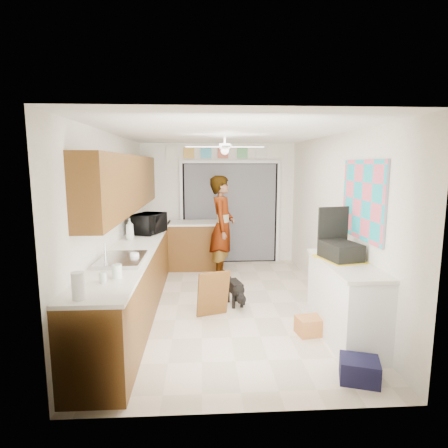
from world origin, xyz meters
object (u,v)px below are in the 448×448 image
object	(u,v)px
navy_crate	(359,370)
dog	(235,292)
paper_towel_roll	(78,286)
man	(222,227)
cardboard_box	(311,326)
cup	(135,256)
microwave	(148,223)
soap_bottle	(130,229)
suitcase	(341,251)

from	to	relation	value
navy_crate	dog	world-z (taller)	dog
paper_towel_roll	man	xyz separation A→B (m)	(1.41, 3.60, -0.12)
cardboard_box	man	world-z (taller)	man
navy_crate	paper_towel_roll	bearing A→B (deg)	-176.51
cup	dog	size ratio (longest dim) A/B	0.21
cup	navy_crate	size ratio (longest dim) A/B	0.30
man	dog	distance (m)	1.58
microwave	dog	world-z (taller)	microwave
soap_bottle	cup	bearing A→B (deg)	-77.05
cup	dog	bearing A→B (deg)	34.46
suitcase	dog	distance (m)	1.76
man	microwave	bearing A→B (deg)	123.21
navy_crate	dog	xyz separation A→B (m)	(-1.03, 2.05, 0.09)
microwave	suitcase	world-z (taller)	microwave
navy_crate	dog	distance (m)	2.29
microwave	dog	xyz separation A→B (m)	(1.37, -0.87, -0.90)
cardboard_box	navy_crate	world-z (taller)	navy_crate
paper_towel_roll	soap_bottle	bearing A→B (deg)	91.17
cup	suitcase	bearing A→B (deg)	-2.77
paper_towel_roll	navy_crate	size ratio (longest dim) A/B	0.65
microwave	cup	world-z (taller)	microwave
soap_bottle	suitcase	size ratio (longest dim) A/B	0.69
soap_bottle	paper_towel_roll	distance (m)	2.58
microwave	navy_crate	bearing A→B (deg)	-119.50
soap_bottle	man	xyz separation A→B (m)	(1.47, 1.02, -0.17)
cardboard_box	navy_crate	bearing A→B (deg)	-80.28
soap_bottle	suitcase	distance (m)	3.09
suitcase	man	world-z (taller)	man
paper_towel_roll	suitcase	xyz separation A→B (m)	(2.71, 1.20, -0.02)
paper_towel_roll	suitcase	distance (m)	2.96
cup	paper_towel_roll	size ratio (longest dim) A/B	0.46
soap_bottle	cardboard_box	world-z (taller)	soap_bottle
microwave	cardboard_box	bearing A→B (deg)	-109.40
man	soap_bottle	bearing A→B (deg)	135.36
cardboard_box	cup	bearing A→B (deg)	176.21
suitcase	dog	xyz separation A→B (m)	(-1.18, 1.00, -0.84)
dog	cup	bearing A→B (deg)	-158.89
microwave	man	size ratio (longest dim) A/B	0.32
dog	suitcase	bearing A→B (deg)	-53.69
paper_towel_roll	suitcase	size ratio (longest dim) A/B	0.49
dog	navy_crate	bearing A→B (deg)	-76.75
cup	man	xyz separation A→B (m)	(1.18, 2.28, -0.05)
paper_towel_roll	dog	distance (m)	2.81
suitcase	soap_bottle	bearing A→B (deg)	140.79
soap_bottle	dog	distance (m)	1.86
man	dog	world-z (taller)	man
cardboard_box	navy_crate	size ratio (longest dim) A/B	0.95
suitcase	paper_towel_roll	bearing A→B (deg)	-168.84
cup	man	world-z (taller)	man
soap_bottle	cardboard_box	size ratio (longest dim) A/B	0.96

